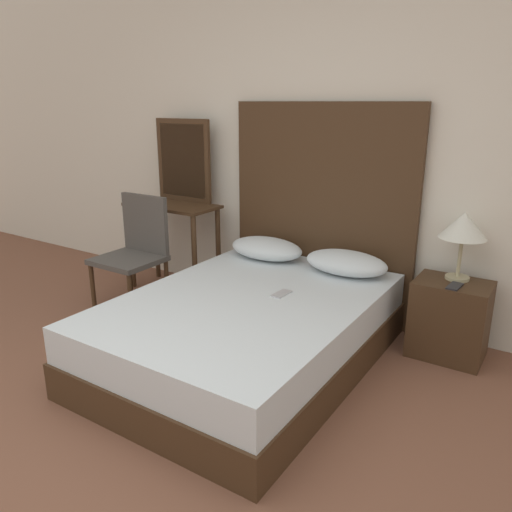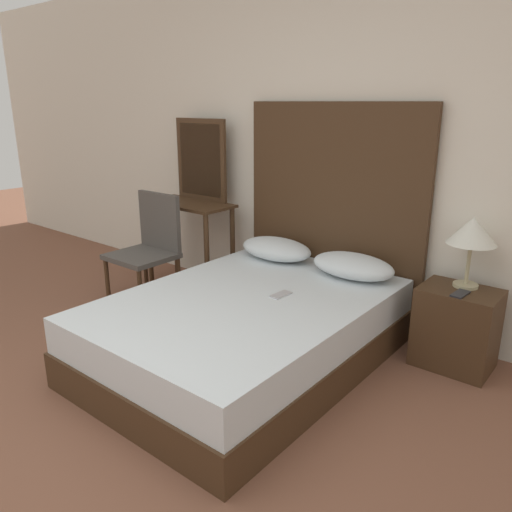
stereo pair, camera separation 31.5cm
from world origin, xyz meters
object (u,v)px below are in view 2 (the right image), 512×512
bed (246,330)px  chair (150,243)px  nightstand (456,328)px  vanity_desk (189,222)px  table_lamp (472,233)px  phone_on_bed (281,295)px  phone_on_nightstand (460,294)px

bed → chair: 1.31m
nightstand → vanity_desk: size_ratio=0.64×
bed → table_lamp: 1.52m
nightstand → bed: bearing=-143.4°
phone_on_bed → nightstand: (0.92, 0.63, -0.19)m
table_lamp → chair: bearing=-165.4°
chair → vanity_desk: bearing=94.4°
table_lamp → chair: (-2.32, -0.61, -0.35)m
phone_on_bed → bed: bearing=-132.6°
phone_on_nightstand → table_lamp: bearing=96.9°
vanity_desk → bed: bearing=-29.9°
vanity_desk → chair: (0.04, -0.48, -0.09)m
bed → phone_on_nightstand: phone_on_nightstand is taller
bed → phone_on_bed: size_ratio=12.95×
phone_on_bed → nightstand: bearing=34.5°
table_lamp → bed: bearing=-141.1°
nightstand → phone_on_nightstand: 0.28m
vanity_desk → nightstand: bearing=1.3°
bed → vanity_desk: size_ratio=2.43×
phone_on_bed → nightstand: 1.13m
nightstand → table_lamp: (0.00, 0.07, 0.61)m
table_lamp → vanity_desk: bearing=-177.0°
phone_on_bed → phone_on_nightstand: bearing=30.0°
nightstand → chair: (-2.32, -0.54, 0.26)m
phone_on_bed → table_lamp: (0.92, 0.70, 0.42)m
vanity_desk → chair: size_ratio=0.89×
chair → nightstand: bearing=13.0°
nightstand → chair: bearing=-167.0°
phone_on_nightstand → vanity_desk: vanity_desk is taller
phone_on_nightstand → chair: (-2.34, -0.45, -0.00)m
bed → nightstand: size_ratio=3.82×
nightstand → chair: size_ratio=0.56×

